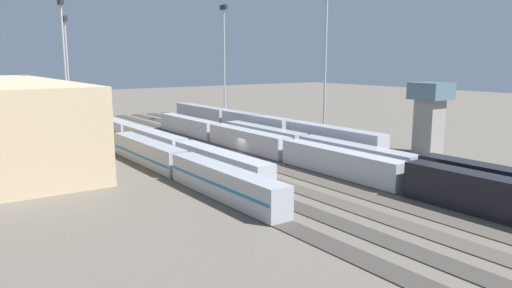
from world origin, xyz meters
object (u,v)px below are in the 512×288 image
object	(u,v)px
light_mast_1	(64,52)
light_mast_2	(224,50)
train_on_track_7	(181,165)
train_on_track_3	(282,148)
train_on_track_2	(344,154)
light_mast_3	(67,60)
train_on_track_1	(255,126)
train_on_track_6	(153,141)
light_mast_0	(326,42)
control_tower	(430,112)

from	to	relation	value
light_mast_1	light_mast_2	bearing A→B (deg)	-86.11
train_on_track_7	light_mast_2	world-z (taller)	light_mast_2
train_on_track_3	train_on_track_2	xyz separation A→B (m)	(-9.64, -5.00, 0.01)
train_on_track_2	light_mast_3	bearing A→B (deg)	25.07
train_on_track_1	train_on_track_6	distance (m)	25.15
train_on_track_3	train_on_track_1	xyz separation A→B (m)	(22.34, -10.00, 0.53)
train_on_track_1	light_mast_0	distance (m)	23.50
train_on_track_6	train_on_track_2	size ratio (longest dim) A/B	1.08
light_mast_2	control_tower	world-z (taller)	light_mast_2
train_on_track_2	train_on_track_1	bearing A→B (deg)	-8.88
train_on_track_1	light_mast_0	world-z (taller)	light_mast_0
train_on_track_1	light_mast_2	distance (m)	30.75
train_on_track_1	light_mast_1	size ratio (longest dim) A/B	2.43
train_on_track_7	train_on_track_3	distance (m)	20.08
train_on_track_3	train_on_track_1	distance (m)	24.49
train_on_track_7	train_on_track_3	world-z (taller)	train_on_track_3
control_tower	light_mast_3	bearing A→B (deg)	38.74
train_on_track_1	control_tower	bearing A→B (deg)	-155.11
train_on_track_7	train_on_track_2	world-z (taller)	train_on_track_2
train_on_track_3	control_tower	size ratio (longest dim) A/B	7.01
light_mast_3	train_on_track_7	bearing A→B (deg)	-177.47
light_mast_2	light_mast_3	bearing A→B (deg)	87.80
train_on_track_6	control_tower	world-z (taller)	control_tower
train_on_track_6	train_on_track_3	bearing A→B (deg)	-142.70
train_on_track_1	control_tower	world-z (taller)	control_tower
light_mast_0	light_mast_1	world-z (taller)	light_mast_0
light_mast_2	control_tower	distance (m)	59.49
train_on_track_1	light_mast_0	xyz separation A→B (m)	(-12.75, -8.61, 17.76)
light_mast_0	light_mast_2	world-z (taller)	light_mast_0
train_on_track_7	train_on_track_1	bearing A→B (deg)	-51.14
train_on_track_3	train_on_track_2	bearing A→B (deg)	-152.59
light_mast_0	control_tower	bearing A→B (deg)	-161.65
train_on_track_7	light_mast_0	bearing A→B (deg)	-73.52
light_mast_0	light_mast_2	size ratio (longest dim) A/B	1.06
train_on_track_3	train_on_track_6	world-z (taller)	train_on_track_3
train_on_track_1	light_mast_0	bearing A→B (deg)	-145.99
train_on_track_7	light_mast_3	bearing A→B (deg)	2.53
train_on_track_3	train_on_track_2	world-z (taller)	same
train_on_track_7	train_on_track_1	size ratio (longest dim) A/B	0.66
train_on_track_3	control_tower	distance (m)	28.06
light_mast_3	control_tower	bearing A→B (deg)	-141.26
control_tower	train_on_track_7	bearing A→B (deg)	78.90
light_mast_2	train_on_track_2	bearing A→B (deg)	167.64
light_mast_1	train_on_track_3	bearing A→B (deg)	-151.71
light_mast_0	control_tower	xyz separation A→B (m)	(-20.31, -6.74, -12.80)
train_on_track_7	light_mast_2	size ratio (longest dim) A/B	1.52
light_mast_1	control_tower	size ratio (longest dim) A/B	2.27
control_tower	light_mast_1	bearing A→B (deg)	41.80
train_on_track_2	light_mast_3	xyz separation A→B (m)	(58.21, 27.23, 14.73)
light_mast_0	light_mast_1	bearing A→B (deg)	50.75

